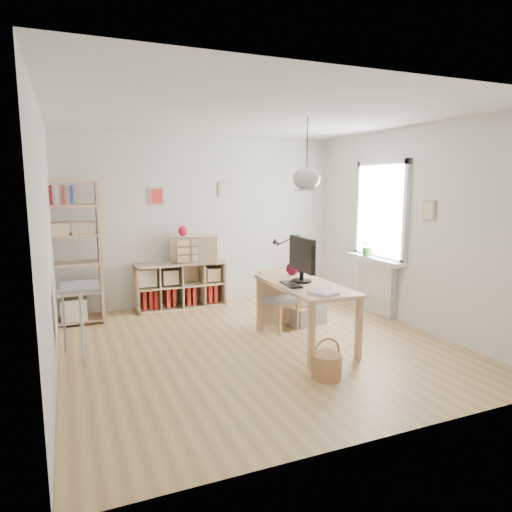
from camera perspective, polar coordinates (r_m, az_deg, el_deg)
name	(u,v)px	position (r m, az deg, el deg)	size (l,w,h in m)	color
ground	(258,345)	(5.65, 0.25, -11.10)	(4.50, 4.50, 0.00)	tan
room_shell	(307,179)	(5.41, 6.35, 9.59)	(4.50, 4.50, 4.50)	white
window_unit	(381,211)	(6.97, 15.40, 5.49)	(0.07, 1.16, 1.46)	white
radiator	(376,287)	(7.11, 14.78, -3.79)	(0.10, 0.80, 0.80)	silver
windowsill	(375,259)	(7.00, 14.60, -0.40)	(0.22, 1.20, 0.06)	white
desk	(305,291)	(5.56, 6.10, -4.40)	(0.70, 1.50, 0.75)	tan
cube_shelf	(179,289)	(7.33, -9.59, -4.04)	(1.40, 0.38, 0.72)	#CEB587
tall_bookshelf	(70,247)	(6.73, -22.27, 1.07)	(0.80, 0.38, 2.00)	tan
side_table	(74,302)	(5.38, -21.81, -5.34)	(0.40, 0.55, 0.85)	gray
chair	(277,296)	(6.14, 2.64, -4.97)	(0.50, 0.50, 0.80)	gray
wicker_basket	(327,365)	(4.77, 8.81, -13.32)	(0.31, 0.31, 0.42)	#B07C4F
storage_chest	(304,311)	(6.50, 6.00, -6.83)	(0.60, 0.65, 0.52)	silver
monitor	(302,257)	(5.58, 5.76, -0.12)	(0.25, 0.63, 0.55)	black
keyboard	(291,284)	(5.44, 4.39, -3.56)	(0.15, 0.39, 0.02)	black
task_lamp	(286,250)	(6.03, 3.76, 0.81)	(0.46, 0.17, 0.49)	black
yarn_ball	(292,269)	(6.03, 4.55, -1.61)	(0.16, 0.16, 0.16)	#530B19
paper_tray	(323,293)	(5.05, 8.40, -4.57)	(0.23, 0.29, 0.03)	white
drawer_chest	(195,249)	(7.24, -7.64, 0.90)	(0.73, 0.33, 0.42)	#CEB587
red_vase	(183,231)	(7.15, -9.14, 3.11)	(0.14, 0.14, 0.16)	#A90E24
potted_plant	(368,246)	(7.08, 13.81, 1.17)	(0.26, 0.23, 0.29)	#316626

